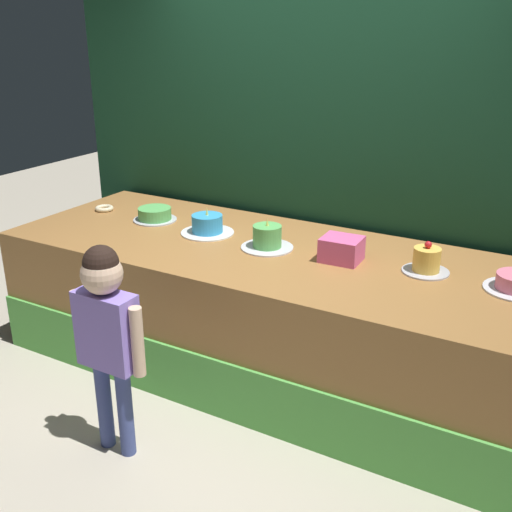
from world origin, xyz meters
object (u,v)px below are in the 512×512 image
at_px(cake_center, 267,238).
at_px(child_figure, 107,324).
at_px(donut, 104,208).
at_px(cake_far_left, 155,215).
at_px(cake_left, 207,225).
at_px(pink_box, 342,249).
at_px(cake_right, 426,261).

bearing_deg(cake_center, child_figure, -103.52).
relative_size(donut, cake_far_left, 0.44).
distance_m(cake_left, cake_center, 0.48).
height_order(child_figure, pink_box, child_figure).
distance_m(cake_far_left, cake_right, 1.92).
height_order(child_figure, cake_right, child_figure).
height_order(donut, cake_right, cake_right).
bearing_deg(child_figure, cake_center, 76.48).
relative_size(child_figure, cake_left, 3.30).
xyz_separation_m(pink_box, cake_left, (-0.96, 0.02, -0.02)).
height_order(cake_far_left, cake_center, cake_center).
bearing_deg(cake_left, child_figure, -80.34).
distance_m(pink_box, cake_right, 0.48).
height_order(cake_far_left, cake_right, cake_right).
xyz_separation_m(child_figure, cake_left, (-0.20, 1.20, 0.14)).
bearing_deg(cake_right, cake_far_left, 179.90).
relative_size(donut, cake_center, 0.41).
bearing_deg(pink_box, cake_far_left, 177.09).
bearing_deg(donut, pink_box, -2.32).
bearing_deg(child_figure, cake_far_left, 118.69).
bearing_deg(donut, cake_left, -3.34).
height_order(cake_left, cake_right, cake_right).
relative_size(cake_left, cake_center, 1.08).
bearing_deg(cake_far_left, cake_left, -6.12).
height_order(child_figure, cake_left, child_figure).
xyz_separation_m(child_figure, cake_far_left, (-0.68, 1.25, 0.12)).
relative_size(pink_box, donut, 1.69).
relative_size(pink_box, cake_center, 0.70).
bearing_deg(cake_left, pink_box, -1.30).
xyz_separation_m(child_figure, cake_right, (1.24, 1.25, 0.15)).
bearing_deg(child_figure, cake_right, 45.26).
bearing_deg(child_figure, pink_box, 57.30).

